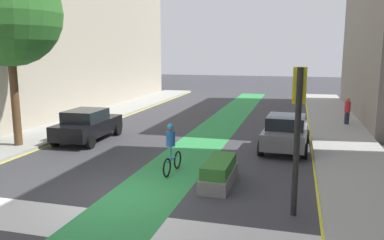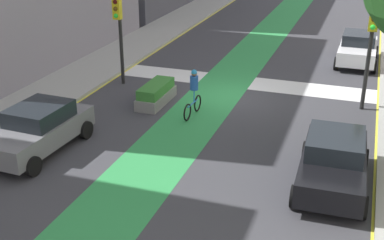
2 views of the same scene
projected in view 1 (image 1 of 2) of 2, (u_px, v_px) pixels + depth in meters
ground_plane at (117, 196)px, 11.83m from camera, size 120.00×120.00×0.00m
bike_lane_paint at (142, 198)px, 11.61m from camera, size 2.40×60.00×0.01m
crosswalk_band at (83, 223)px, 9.93m from camera, size 12.00×1.80×0.01m
sidewalk_right at (384, 221)px, 9.85m from camera, size 3.00×60.00×0.15m
curb_stripe_right at (322, 217)px, 10.26m from camera, size 0.16×60.00×0.01m
traffic_signal_near_right at (298, 112)px, 10.06m from camera, size 0.35×0.52×3.99m
car_grey_right_far at (286, 132)px, 17.29m from camera, size 2.19×4.28×1.57m
car_black_left_far at (87, 125)px, 18.96m from camera, size 2.11×4.25×1.57m
cyclist_in_lane at (171, 147)px, 13.83m from camera, size 0.32×1.73×1.86m
pedestrian_sidewalk_right_a at (347, 111)px, 22.55m from camera, size 0.34×0.34×1.54m
street_tree_near at (8, 14)px, 16.58m from camera, size 4.60×4.60×8.16m
median_planter at (219, 173)px, 12.75m from camera, size 0.90×2.44×0.85m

